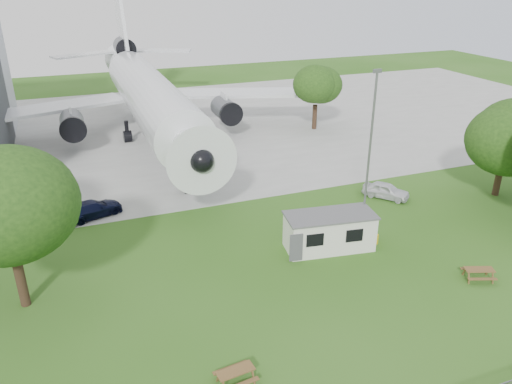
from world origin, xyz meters
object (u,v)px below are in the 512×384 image
object	(u,v)px
site_cabin	(330,231)
airliner	(147,92)
picnic_east	(477,279)
picnic_west	(236,383)

from	to	relation	value
site_cabin	airliner	bearing A→B (deg)	103.24
airliner	picnic_east	world-z (taller)	airliner
picnic_west	airliner	bearing A→B (deg)	79.17
site_cabin	picnic_west	bearing A→B (deg)	-136.59
picnic_east	airliner	bearing A→B (deg)	131.05
airliner	picnic_east	bearing A→B (deg)	-69.29
airliner	site_cabin	size ratio (longest dim) A/B	6.91
airliner	site_cabin	bearing A→B (deg)	-76.76
airliner	picnic_west	xyz separation A→B (m)	(-3.03, -39.91, -5.27)
picnic_west	picnic_east	bearing A→B (deg)	2.72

